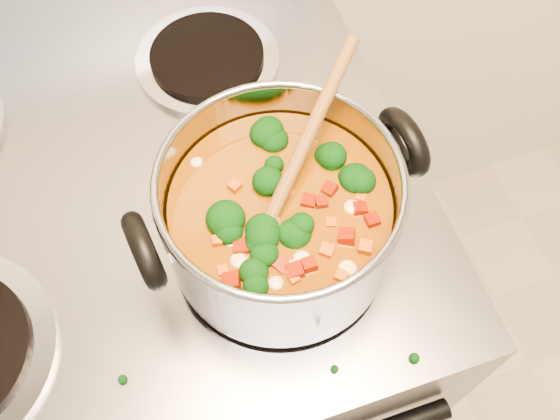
{
  "coord_description": "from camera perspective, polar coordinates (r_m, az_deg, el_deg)",
  "views": [
    {
      "loc": [
        0.03,
        0.74,
        1.54
      ],
      "look_at": [
        0.12,
        1.02,
        1.01
      ],
      "focal_mm": 40.0,
      "sensor_mm": 36.0,
      "label": 1
    }
  ],
  "objects": [
    {
      "name": "electric_range",
      "position": [
        1.16,
        -10.98,
        -9.69
      ],
      "size": [
        0.75,
        0.68,
        1.08
      ],
      "color": "gray",
      "rests_on": "ground"
    },
    {
      "name": "stockpot",
      "position": [
        0.62,
        0.04,
        -0.55
      ],
      "size": [
        0.3,
        0.24,
        0.14
      ],
      "rotation": [
        0.0,
        0.0,
        0.13
      ],
      "color": "#9899A0",
      "rests_on": "electric_range"
    },
    {
      "name": "wooden_spoon",
      "position": [
        0.59,
        0.43,
        2.13
      ],
      "size": [
        0.19,
        0.2,
        0.09
      ],
      "rotation": [
        0.0,
        0.0,
        0.8
      ],
      "color": "brown",
      "rests_on": "stockpot"
    },
    {
      "name": "cooktop_crumbs",
      "position": [
        0.66,
        -6.73,
        -8.95
      ],
      "size": [
        0.33,
        0.14,
        0.01
      ],
      "color": "black",
      "rests_on": "electric_range"
    }
  ]
}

